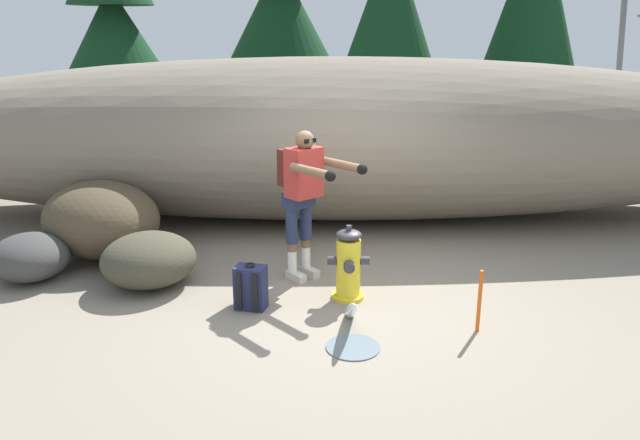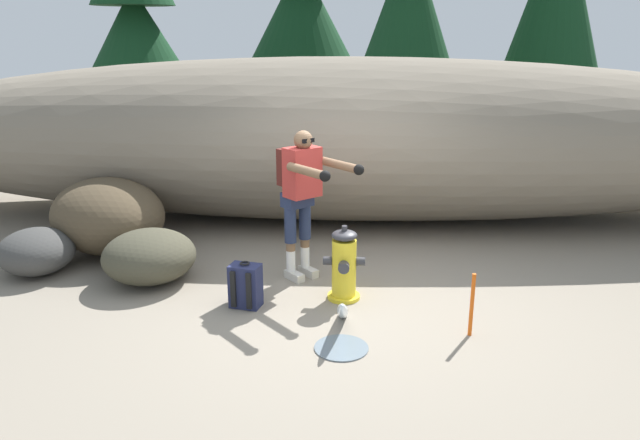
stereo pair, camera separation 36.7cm
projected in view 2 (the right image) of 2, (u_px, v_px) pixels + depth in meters
The scene contains 11 objects.
ground_plane at pixel (340, 303), 6.30m from camera, with size 56.00×56.00×0.04m, color gray.
dirt_embankment at pixel (346, 138), 8.89m from camera, with size 14.45×3.20×2.30m, color #756B5B.
fire_hydrant at pixel (344, 266), 6.25m from camera, with size 0.43×0.38×0.79m.
hydrant_water_jet at pixel (342, 319), 5.66m from camera, with size 0.48×1.14×0.63m.
utility_worker at pixel (302, 186), 6.56m from camera, with size 0.94×0.98×1.66m.
spare_backpack at pixel (246, 286), 6.12m from camera, with size 0.34×0.33×0.47m.
boulder_large at pixel (108, 215), 7.61m from camera, with size 1.65×1.32×0.91m, color #4C3F2D.
boulder_mid at pixel (149, 256), 6.72m from camera, with size 1.02×1.00×0.58m, color #424030.
boulder_small at pixel (36, 251), 6.97m from camera, with size 0.85×0.91×0.51m, color #3E3D3B.
pine_tree_far_left at pixel (135, 22), 13.51m from camera, with size 2.81×2.81×5.19m.
survey_stake at pixel (472, 305), 5.50m from camera, with size 0.04×0.04×0.60m, color #E55914.
Camera 2 is at (0.11, -5.77, 2.66)m, focal length 34.50 mm.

